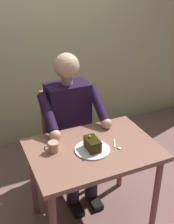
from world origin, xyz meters
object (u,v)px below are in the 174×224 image
(dining_table, at_px, (93,159))
(seated_person, at_px, (71,125))
(cake_slice, at_px, (92,144))
(coffee_cup, at_px, (53,147))
(dessert_spoon, at_px, (117,146))
(chair, at_px, (65,132))

(dining_table, height_order, seated_person, seated_person)
(cake_slice, distance_m, coffee_cup, 0.28)
(seated_person, bearing_deg, coffee_cup, 52.53)
(seated_person, height_order, dessert_spoon, seated_person)
(cake_slice, bearing_deg, chair, -91.61)
(seated_person, distance_m, dessert_spoon, 0.53)
(dining_table, xyz_separation_m, dessert_spoon, (-0.17, 0.05, 0.11))
(coffee_cup, bearing_deg, dessert_spoon, 163.84)
(coffee_cup, bearing_deg, cake_slice, 159.05)
(seated_person, height_order, cake_slice, seated_person)
(dining_table, relative_size, cake_slice, 6.67)
(chair, bearing_deg, coffee_cup, 62.41)
(chair, distance_m, coffee_cup, 0.65)
(dining_table, distance_m, dessert_spoon, 0.21)
(seated_person, xyz_separation_m, coffee_cup, (0.28, 0.36, 0.08))
(dining_table, xyz_separation_m, seated_person, (0.00, -0.44, 0.06))
(chair, height_order, coffee_cup, chair)
(dessert_spoon, bearing_deg, cake_slice, -9.09)
(chair, bearing_deg, dessert_spoon, 104.33)
(seated_person, bearing_deg, dining_table, 90.00)
(dining_table, bearing_deg, cake_slice, 51.83)
(dining_table, bearing_deg, dessert_spoon, 162.77)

